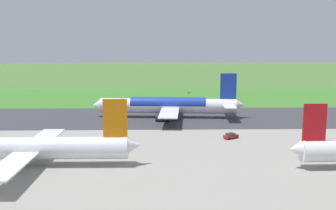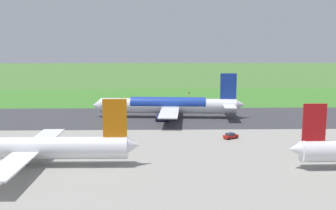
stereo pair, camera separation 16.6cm
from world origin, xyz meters
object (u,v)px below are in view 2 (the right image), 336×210
airliner_main (169,105)px  no_stopping_sign (189,94)px  airliner_parked_mid (26,148)px  traffic_cone_orange (177,98)px  service_car_followme (231,136)px

airliner_main → no_stopping_sign: bearing=-101.6°
airliner_parked_mid → traffic_cone_orange: airliner_parked_mid is taller
no_stopping_sign → traffic_cone_orange: size_ratio=4.42×
service_car_followme → no_stopping_sign: size_ratio=1.85×
airliner_parked_mid → service_car_followme: airliner_parked_mid is taller
airliner_main → service_car_followme: 36.34m
airliner_parked_mid → airliner_main: bearing=-120.0°
airliner_parked_mid → traffic_cone_orange: bearing=-109.7°
airliner_parked_mid → no_stopping_sign: 118.85m
service_car_followme → airliner_parked_mid: bearing=25.6°
airliner_main → no_stopping_sign: (-11.30, -55.14, -2.90)m
service_car_followme → no_stopping_sign: no_stopping_sign is taller
service_car_followme → traffic_cone_orange: size_ratio=8.21×
airliner_main → no_stopping_sign: size_ratio=22.25×
airliner_main → service_car_followme: (-16.22, 32.33, -3.51)m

